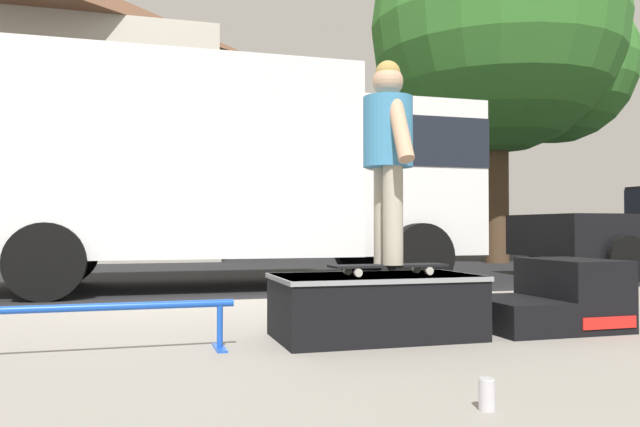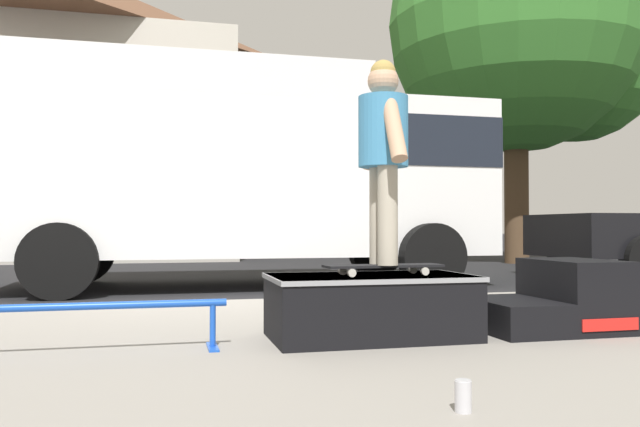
# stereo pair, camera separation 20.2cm
# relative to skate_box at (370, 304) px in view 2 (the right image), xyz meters

# --- Properties ---
(ground_plane) EXTENTS (140.00, 140.00, 0.00)m
(ground_plane) POSITION_rel_skate_box_xyz_m (-0.90, 2.92, -0.34)
(ground_plane) COLOR black
(sidewalk_slab) EXTENTS (50.00, 5.00, 0.12)m
(sidewalk_slab) POSITION_rel_skate_box_xyz_m (-0.90, -0.08, -0.28)
(sidewalk_slab) COLOR gray
(sidewalk_slab) RESTS_ON ground
(skate_box) EXTENTS (1.31, 0.73, 0.41)m
(skate_box) POSITION_rel_skate_box_xyz_m (0.00, 0.00, 0.00)
(skate_box) COLOR black
(skate_box) RESTS_ON sidewalk_slab
(kicker_ramp) EXTENTS (0.96, 0.75, 0.49)m
(kicker_ramp) POSITION_rel_skate_box_xyz_m (1.37, -0.00, -0.02)
(kicker_ramp) COLOR black
(kicker_ramp) RESTS_ON sidewalk_slab
(grind_rail) EXTENTS (1.44, 0.28, 0.29)m
(grind_rail) POSITION_rel_skate_box_xyz_m (-1.66, -0.09, -0.00)
(grind_rail) COLOR blue
(grind_rail) RESTS_ON sidewalk_slab
(skateboard) EXTENTS (0.79, 0.23, 0.07)m
(skateboard) POSITION_rel_skate_box_xyz_m (0.08, -0.04, 0.25)
(skateboard) COLOR black
(skateboard) RESTS_ON skate_box
(skater_kid) EXTENTS (0.32, 0.69, 1.34)m
(skater_kid) POSITION_rel_skate_box_xyz_m (0.08, -0.04, 1.05)
(skater_kid) COLOR #B7AD99
(skater_kid) RESTS_ON skateboard
(soda_can_b) EXTENTS (0.07, 0.07, 0.13)m
(soda_can_b) POSITION_rel_skate_box_xyz_m (-0.17, -1.64, -0.16)
(soda_can_b) COLOR silver
(soda_can_b) RESTS_ON sidewalk_slab
(box_truck) EXTENTS (6.91, 2.63, 3.05)m
(box_truck) POSITION_rel_skate_box_xyz_m (-0.14, 5.12, 1.36)
(box_truck) COLOR white
(box_truck) RESTS_ON ground
(street_tree_main) EXTENTS (6.59, 6.00, 8.62)m
(street_tree_main) POSITION_rel_skate_box_xyz_m (7.11, 9.40, 5.11)
(street_tree_main) COLOR brown
(street_tree_main) RESTS_ON ground
(house_behind) EXTENTS (9.54, 8.22, 8.40)m
(house_behind) POSITION_rel_skate_box_xyz_m (-4.02, 15.67, 3.90)
(house_behind) COLOR beige
(house_behind) RESTS_ON ground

